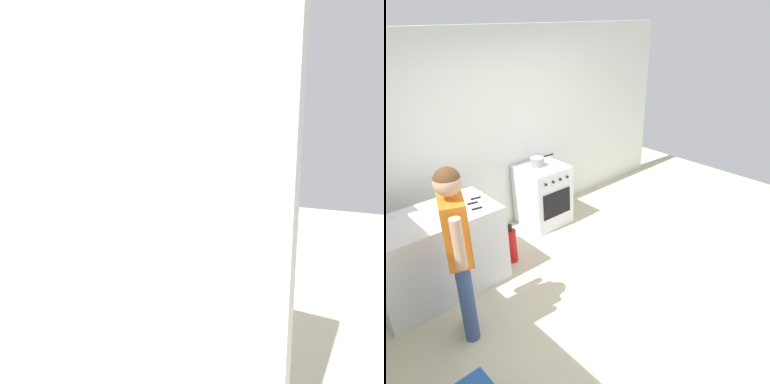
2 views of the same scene
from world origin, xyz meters
The scene contains 13 objects.
ground_plane centered at (0.00, 0.00, 0.00)m, with size 8.00×8.00×0.00m, color beige.
back_wall centered at (0.00, 1.95, 1.30)m, with size 6.00×0.10×2.60m, color silver.
side_wall_left centered at (-2.60, 0.40, 1.30)m, with size 0.10×3.10×2.60m, color silver.
counter_unit centered at (-1.35, 1.20, 0.45)m, with size 1.30×0.70×0.90m, color silver.
oven_left centered at (0.35, 1.58, 0.43)m, with size 0.61×0.62×0.85m.
pot centered at (0.32, 1.63, 0.91)m, with size 0.38×0.20×0.12m.
knife_chef centered at (-0.99, 1.17, 0.90)m, with size 0.31×0.11×0.01m.
knife_bread centered at (-0.93, 1.25, 0.90)m, with size 0.35×0.10×0.01m.
knife_utility centered at (-1.00, 1.03, 0.90)m, with size 0.25×0.08×0.01m.
knife_paring centered at (-1.72, 1.45, 0.91)m, with size 0.21×0.08×0.01m.
person centered at (-1.44, 0.44, 1.00)m, with size 0.31×0.54×1.67m.
fire_extinguisher centered at (-0.52, 1.10, 0.22)m, with size 0.13×0.13×0.50m.
recycling_crate_lower centered at (-1.94, -0.37, 0.14)m, with size 0.52×0.36×0.28m, color #235193.
Camera 1 is at (-3.62, -1.31, 1.46)m, focal length 28.00 mm.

